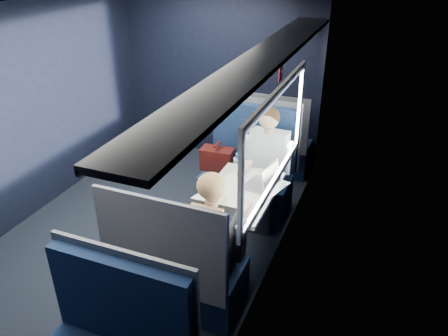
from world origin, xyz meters
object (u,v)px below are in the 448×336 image
at_px(seat_bay_far, 179,271).
at_px(cup, 278,176).
at_px(man, 266,162).
at_px(seat_row_front, 271,144).
at_px(woman, 215,235).
at_px(seat_bay_near, 246,174).
at_px(laptop, 264,181).
at_px(bottle_small, 268,176).
at_px(table, 237,197).

bearing_deg(seat_bay_far, cup, 68.34).
bearing_deg(man, cup, -57.80).
distance_m(seat_row_front, cup, 1.58).
bearing_deg(woman, man, 90.00).
height_order(seat_bay_near, seat_row_front, seat_bay_near).
height_order(laptop, cup, laptop).
xyz_separation_m(seat_bay_near, woman, (0.27, -1.58, 0.30)).
height_order(seat_row_front, laptop, seat_row_front).
height_order(seat_row_front, bottle_small, seat_row_front).
relative_size(table, laptop, 2.78).
bearing_deg(cup, seat_bay_far, -111.66).
distance_m(laptop, cup, 0.20).
height_order(table, bottle_small, bottle_small).
xyz_separation_m(seat_bay_near, bottle_small, (0.44, -0.67, 0.41)).
bearing_deg(table, laptop, 35.13).
bearing_deg(table, cup, 48.26).
xyz_separation_m(seat_bay_near, seat_bay_far, (0.02, -1.75, -0.01)).
distance_m(woman, laptop, 0.88).
height_order(seat_bay_near, man, man).
height_order(man, cup, man).
bearing_deg(seat_bay_near, table, -76.90).
bearing_deg(seat_row_front, seat_bay_near, -91.24).
bearing_deg(seat_bay_far, laptop, 68.75).
bearing_deg(woman, seat_bay_near, 99.72).
distance_m(table, woman, 0.71).
xyz_separation_m(woman, cup, (0.23, 1.04, 0.05)).
xyz_separation_m(table, laptop, (0.22, 0.15, 0.14)).
relative_size(woman, bottle_small, 6.30).
bearing_deg(laptop, man, 105.33).
height_order(seat_row_front, man, man).
distance_m(table, man, 0.70).
distance_m(seat_bay_near, seat_row_front, 0.93).
bearing_deg(table, seat_bay_far, -101.78).
bearing_deg(cup, seat_row_front, 108.17).
xyz_separation_m(bottle_small, cup, (0.06, 0.13, -0.05)).
distance_m(seat_bay_far, woman, 0.43).
bearing_deg(seat_bay_near, seat_bay_far, -89.34).
distance_m(table, laptop, 0.30).
distance_m(seat_row_front, bottle_small, 1.70).
bearing_deg(seat_bay_near, laptop, -59.67).
bearing_deg(table, seat_row_front, 95.80).
relative_size(man, woman, 1.00).
relative_size(seat_row_front, man, 0.88).
relative_size(seat_row_front, cup, 13.93).
height_order(table, seat_bay_far, seat_bay_far).
bearing_deg(seat_row_front, laptop, -76.33).
relative_size(seat_bay_far, seat_row_front, 1.09).
xyz_separation_m(seat_bay_far, seat_row_front, (0.00, 2.67, -0.00)).
distance_m(table, seat_bay_near, 0.92).
xyz_separation_m(seat_bay_far, bottle_small, (0.42, 1.08, 0.42)).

